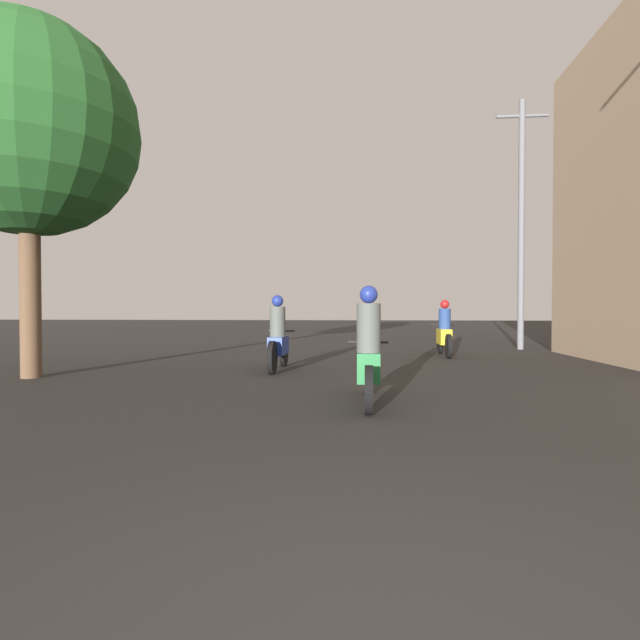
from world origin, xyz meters
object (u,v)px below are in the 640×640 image
motorcycle_blue (278,340)px  utility_pole_far (521,220)px  street_tree (28,129)px  motorcycle_green (369,356)px  motorcycle_yellow (444,333)px

motorcycle_blue → utility_pole_far: 9.76m
street_tree → motorcycle_blue: bearing=19.7°
utility_pole_far → motorcycle_green: bearing=-116.8°
utility_pole_far → street_tree: 13.51m
motorcycle_blue → street_tree: size_ratio=0.31×
motorcycle_green → motorcycle_blue: motorcycle_green is taller
motorcycle_green → utility_pole_far: 11.36m
motorcycle_blue → motorcycle_yellow: (3.96, 3.62, -0.01)m
utility_pole_far → street_tree: utility_pole_far is taller
motorcycle_yellow → utility_pole_far: 5.13m
motorcycle_blue → street_tree: street_tree is taller
motorcycle_green → street_tree: (-6.21, 1.95, 3.93)m
motorcycle_green → street_tree: size_ratio=0.32×
motorcycle_blue → street_tree: 6.09m
motorcycle_green → utility_pole_far: utility_pole_far is taller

